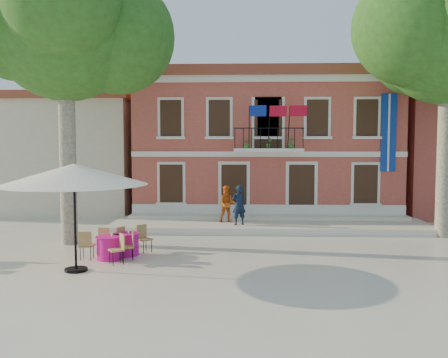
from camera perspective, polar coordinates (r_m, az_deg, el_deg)
ground at (r=18.07m, az=-0.48°, el=-8.10°), size 90.00×90.00×0.00m
main_building at (r=27.65m, az=4.64°, el=4.04°), size 13.50×9.59×7.50m
neighbor_west at (r=30.45m, az=-17.66°, el=2.81°), size 9.40×9.40×6.40m
terrace at (r=22.38m, az=5.19°, el=-5.34°), size 14.00×3.40×0.30m
plane_tree_west at (r=20.12m, az=-17.74°, el=16.21°), size 5.58×5.58×10.97m
plane_tree_east at (r=22.42m, az=24.23°, el=14.73°), size 5.56×5.56×10.93m
patio_umbrella at (r=15.39m, az=-16.77°, el=0.48°), size 4.33×4.33×3.22m
pedestrian_navy at (r=21.54m, az=1.71°, el=-2.98°), size 0.73×0.61×1.72m
pedestrian_orange at (r=22.15m, az=0.38°, el=-2.87°), size 0.83×0.67×1.64m
cafe_table_0 at (r=16.99m, az=-12.95°, el=-7.52°), size 1.65×1.87×0.95m
cafe_table_1 at (r=17.44m, az=-11.11°, el=-7.18°), size 1.80×1.81×0.95m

